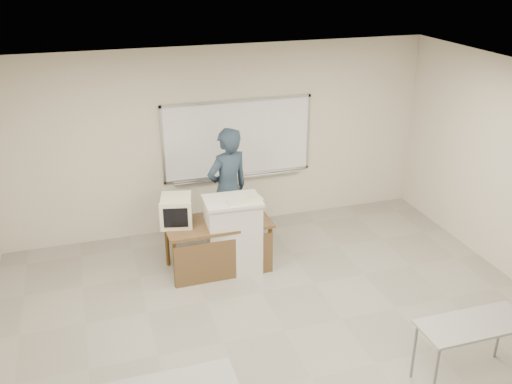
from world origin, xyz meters
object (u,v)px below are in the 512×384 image
object	(u,v)px
instructor_desk	(220,237)
crt_monitor	(177,210)
keyboard	(245,200)
laptop	(247,218)
presenter	(228,190)
mouse	(235,225)
podium	(233,235)
whiteboard	(238,140)

from	to	relation	value
instructor_desk	crt_monitor	distance (m)	0.72
crt_monitor	keyboard	size ratio (longest dim) A/B	0.99
laptop	keyboard	distance (m)	0.34
presenter	keyboard	bearing A→B (deg)	73.21
keyboard	presenter	distance (m)	0.79
laptop	mouse	bearing A→B (deg)	-162.27
instructor_desk	presenter	bearing A→B (deg)	64.27
presenter	crt_monitor	bearing A→B (deg)	6.84
podium	whiteboard	bearing A→B (deg)	74.05
crt_monitor	laptop	distance (m)	0.99
instructor_desk	mouse	size ratio (longest dim) A/B	16.84
instructor_desk	laptop	bearing A→B (deg)	-3.02
podium	presenter	bearing A→B (deg)	83.52
keyboard	mouse	bearing A→B (deg)	166.34
whiteboard	presenter	xyz separation A→B (m)	(-0.39, -0.81, -0.50)
instructor_desk	crt_monitor	bearing A→B (deg)	155.66
whiteboard	crt_monitor	size ratio (longest dim) A/B	5.09
whiteboard	presenter	bearing A→B (deg)	-115.79
whiteboard	instructor_desk	bearing A→B (deg)	-115.31
whiteboard	instructor_desk	xyz separation A→B (m)	(-0.70, -1.48, -0.93)
instructor_desk	laptop	size ratio (longest dim) A/B	4.85
mouse	keyboard	world-z (taller)	keyboard
laptop	mouse	size ratio (longest dim) A/B	3.48
laptop	keyboard	bearing A→B (deg)	-120.58
laptop	mouse	distance (m)	0.22
laptop	presenter	distance (m)	0.71
mouse	keyboard	bearing A→B (deg)	-3.55
whiteboard	instructor_desk	world-z (taller)	whiteboard
podium	keyboard	bearing A→B (deg)	-35.80
instructor_desk	presenter	distance (m)	0.85
podium	presenter	distance (m)	0.78
instructor_desk	presenter	xyz separation A→B (m)	(0.31, 0.67, 0.42)
mouse	presenter	world-z (taller)	presenter
instructor_desk	podium	bearing A→B (deg)	2.45
whiteboard	podium	bearing A→B (deg)	-108.81
whiteboard	podium	world-z (taller)	whiteboard
mouse	presenter	xyz separation A→B (m)	(0.11, 0.76, 0.21)
whiteboard	presenter	world-z (taller)	whiteboard
instructor_desk	podium	xyz separation A→B (m)	(0.20, 0.01, 0.01)
podium	laptop	distance (m)	0.32
whiteboard	instructor_desk	distance (m)	1.88
podium	crt_monitor	xyz separation A→B (m)	(-0.75, 0.23, 0.39)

